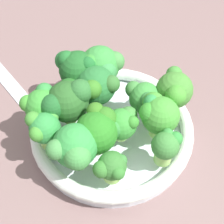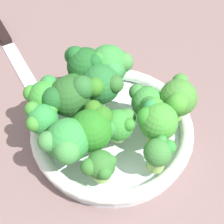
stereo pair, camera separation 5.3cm
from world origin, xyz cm
name	(u,v)px [view 1 (the left image)]	position (x,y,z in cm)	size (l,w,h in cm)	color
ground_plane	(105,155)	(0.00, 0.00, -1.25)	(130.00, 130.00, 2.50)	#765D5B
bowl	(112,130)	(3.11, 0.73, 1.97)	(27.21, 27.21, 3.87)	white
broccoli_floret_0	(74,148)	(-6.24, 0.79, 8.54)	(7.18, 6.78, 7.81)	#8FCB62
broccoli_floret_1	(68,100)	(0.05, 7.02, 8.63)	(8.03, 6.67, 8.21)	#87C357
broccoli_floret_2	(112,167)	(-5.15, -4.75, 7.00)	(4.85, 4.56, 5.34)	#99CB60
broccoli_floret_3	(97,86)	(5.23, 5.18, 8.29)	(7.07, 7.32, 7.62)	#8FCC5E
broccoli_floret_4	(76,68)	(6.17, 9.97, 8.98)	(6.42, 7.36, 8.09)	#77B856
broccoli_floret_5	(122,124)	(1.76, -1.94, 7.30)	(5.92, 5.18, 5.77)	#A0C96F
broccoli_floret_6	(101,66)	(9.24, 7.01, 8.59)	(6.85, 7.21, 7.99)	#79B05F
broccoli_floret_7	(98,130)	(-1.72, -0.06, 8.15)	(7.71, 6.45, 7.42)	#87B757
broccoli_floret_8	(174,90)	(11.30, -5.81, 8.46)	(7.05, 5.97, 7.57)	#7AC150
broccoli_floret_9	(158,114)	(5.67, -5.90, 8.45)	(5.90, 6.55, 7.49)	#9ECF62
broccoli_floret_10	(144,98)	(8.10, -2.15, 7.38)	(5.21, 6.12, 6.14)	#94C66A
broccoli_floret_11	(166,145)	(1.99, -9.44, 7.43)	(4.57, 4.12, 5.93)	#94CC61
broccoli_floret_12	(44,128)	(-5.84, 6.86, 8.01)	(5.65, 5.33, 6.67)	#93C95E
broccoli_floret_13	(42,105)	(-2.52, 10.13, 7.82)	(6.02, 6.20, 6.78)	#79B654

